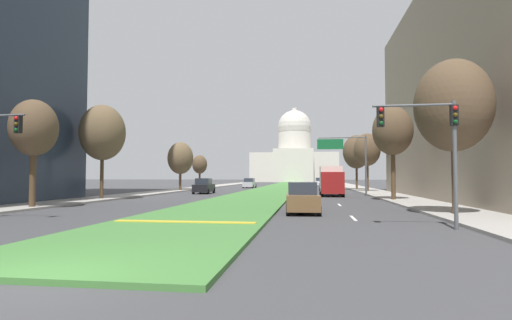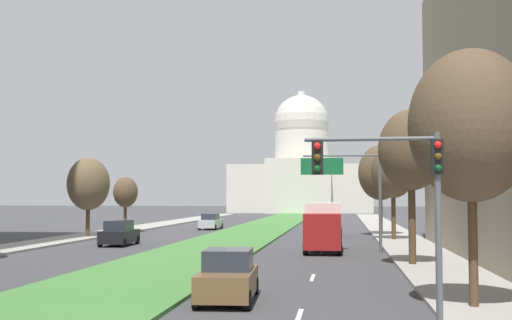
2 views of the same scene
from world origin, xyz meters
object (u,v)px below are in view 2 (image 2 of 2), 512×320
Objects in this scene: overhead_guide_sign at (350,181)px; sedan_midblock at (119,234)px; traffic_light_near_right at (402,190)px; sedan_far_horizon at (211,222)px; capitol_building at (301,171)px; sedan_lead_stopped at (228,277)px; street_tree_right_distant at (380,173)px; street_tree_right_mid at (411,151)px; street_tree_right_near at (471,126)px; box_truck_delivery at (323,226)px; sedan_distant at (330,227)px; street_tree_left_distant at (125,192)px; street_tree_left_far at (88,184)px; street_tree_right_far at (393,172)px; sedan_very_far at (331,218)px.

overhead_guide_sign is 1.54× the size of sedan_midblock.
traffic_light_near_right is 1.18× the size of sedan_far_horizon.
sedan_lead_stopped is (4.95, -120.14, -8.35)m from capitol_building.
street_tree_right_distant is 24.79m from sedan_midblock.
street_tree_right_mid reaches higher than sedan_far_horizon.
street_tree_right_near reaches higher than sedan_midblock.
sedan_far_horizon is 0.69× the size of box_truck_delivery.
sedan_midblock is at bearing -139.98° from sedan_distant.
box_truck_delivery is at bearing -42.89° from street_tree_left_distant.
traffic_light_near_right reaches higher than sedan_distant.
sedan_lead_stopped is (17.95, -30.60, -3.86)m from street_tree_left_far.
street_tree_right_near is at bearing -49.31° from sedan_midblock.
street_tree_right_far reaches higher than box_truck_delivery.
street_tree_right_distant is 1.98× the size of sedan_midblock.
overhead_guide_sign is 11.31m from street_tree_right_far.
sedan_distant is at bearing -8.00° from street_tree_left_distant.
street_tree_right_near reaches higher than traffic_light_near_right.
sedan_midblock is 0.96× the size of sedan_distant.
sedan_far_horizon is at bearing -94.08° from capitol_building.
sedan_lead_stopped is at bearing -101.48° from street_tree_right_distant.
traffic_light_near_right reaches higher than box_truck_delivery.
street_tree_right_distant is 6.89m from sedan_distant.
box_truck_delivery reaches higher than sedan_far_horizon.
street_tree_right_mid reaches higher than traffic_light_near_right.
sedan_midblock is (-7.36, -97.16, -8.32)m from capitol_building.
street_tree_right_distant is at bearing 15.41° from sedan_distant.
traffic_light_near_right is at bearing -87.60° from sedan_very_far.
sedan_lead_stopped is at bearing -122.84° from street_tree_right_mid.
sedan_lead_stopped is 60.53m from sedan_very_far.
box_truck_delivery is (0.16, -40.61, 0.85)m from sedan_very_far.
street_tree_right_far is at bearing -0.30° from street_tree_left_far.
street_tree_left_far is 1.10× the size of box_truck_delivery.
street_tree_right_far is 24.44m from sedan_far_horizon.
capitol_building is 109.19m from street_tree_right_mid.
street_tree_right_mid is at bearing -91.75° from street_tree_right_far.
sedan_midblock is at bearing -144.71° from street_tree_right_distant.
street_tree_left_distant reaches higher than sedan_distant.
sedan_midblock is at bearing -111.69° from sedan_very_far.
street_tree_left_far is 1.52× the size of sedan_very_far.
street_tree_right_near is at bearing -90.06° from street_tree_right_far.
street_tree_left_distant is (-12.45, -81.55, -5.19)m from capitol_building.
street_tree_right_distant reaches higher than overhead_guide_sign.
overhead_guide_sign is at bearing -108.65° from street_tree_right_far.
capitol_building reaches higher than box_truck_delivery.
street_tree_right_distant is at bearing -81.47° from capitol_building.
overhead_guide_sign is 1.02× the size of box_truck_delivery.
overhead_guide_sign reaches higher than sedan_very_far.
sedan_lead_stopped is (-8.13, -30.46, -4.81)m from street_tree_right_far.
overhead_guide_sign is 8.73m from street_tree_right_mid.
street_tree_left_far reaches higher than sedan_distant.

